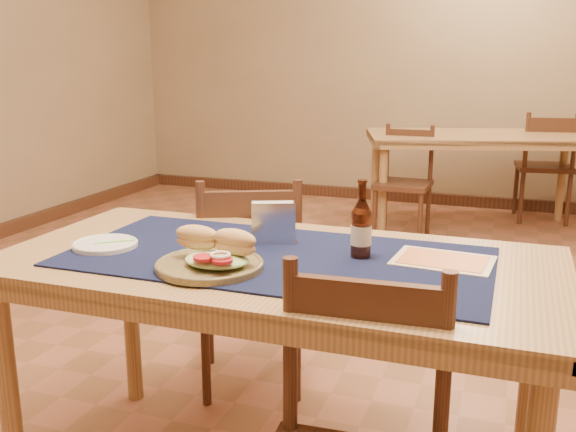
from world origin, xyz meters
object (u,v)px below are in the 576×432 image
(chair_main_far, at_px, (250,279))
(napkin_holder, at_px, (273,224))
(back_table, at_px, (480,145))
(beer_bottle, at_px, (361,229))
(sandwich_plate, at_px, (213,258))
(main_table, at_px, (276,285))

(chair_main_far, bearing_deg, napkin_holder, -58.34)
(back_table, distance_m, chair_main_far, 2.99)
(beer_bottle, bearing_deg, sandwich_plate, -145.49)
(main_table, distance_m, back_table, 3.48)
(chair_main_far, distance_m, napkin_holder, 0.62)
(napkin_holder, bearing_deg, chair_main_far, 121.66)
(main_table, relative_size, chair_main_far, 1.81)
(beer_bottle, relative_size, napkin_holder, 1.47)
(main_table, bearing_deg, chair_main_far, 120.10)
(main_table, distance_m, sandwich_plate, 0.24)
(sandwich_plate, distance_m, beer_bottle, 0.43)
(main_table, height_order, back_table, same)
(main_table, bearing_deg, napkin_holder, 114.36)
(beer_bottle, xyz_separation_m, napkin_holder, (-0.29, 0.06, -0.02))
(chair_main_far, height_order, beer_bottle, beer_bottle)
(back_table, bearing_deg, napkin_holder, -97.21)
(chair_main_far, relative_size, sandwich_plate, 3.03)
(sandwich_plate, bearing_deg, beer_bottle, 34.51)
(chair_main_far, distance_m, beer_bottle, 0.83)
(back_table, bearing_deg, chair_main_far, -103.39)
(sandwich_plate, bearing_deg, napkin_holder, 78.22)
(main_table, xyz_separation_m, sandwich_plate, (-0.12, -0.17, 0.12))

